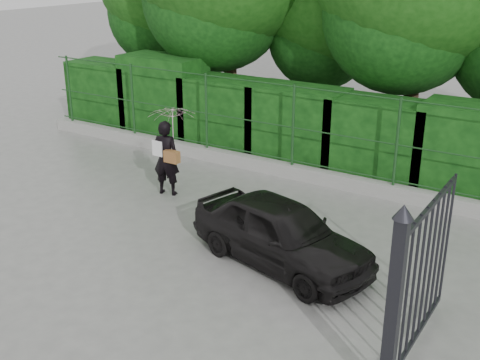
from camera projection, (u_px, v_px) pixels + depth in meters
The scene contains 7 objects.
ground at pixel (144, 252), 10.04m from camera, with size 80.00×80.00×0.00m, color gray.
kerb at pixel (276, 168), 13.53m from camera, with size 14.00×0.25×0.30m, color #9E9E99.
fence at pixel (286, 124), 13.05m from camera, with size 14.13×0.06×1.80m.
hedge at pixel (293, 123), 14.10m from camera, with size 14.20×1.20×2.18m.
gate at pixel (408, 287), 6.73m from camera, with size 0.22×2.33×2.36m.
woman at pixel (170, 138), 12.03m from camera, with size 0.94×0.96×1.84m.
car at pixel (281, 233), 9.50m from camera, with size 1.28×3.19×1.09m, color black.
Camera 1 is at (6.16, -6.69, 4.69)m, focal length 45.00 mm.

